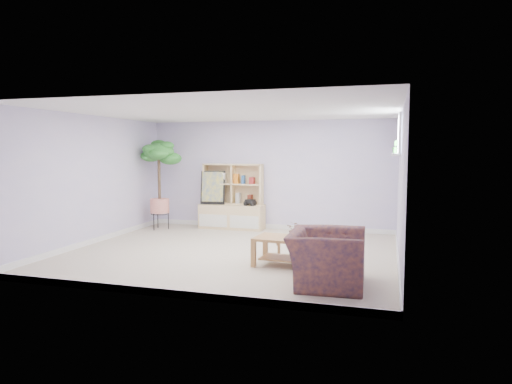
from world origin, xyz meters
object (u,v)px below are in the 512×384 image
(storage_unit, at_px, (232,196))
(floor_tree, at_px, (159,185))
(coffee_table, at_px, (290,252))
(armchair, at_px, (327,254))

(storage_unit, distance_m, floor_tree, 1.62)
(coffee_table, relative_size, armchair, 0.98)
(storage_unit, height_order, armchair, storage_unit)
(floor_tree, relative_size, armchair, 1.82)
(storage_unit, relative_size, coffee_table, 1.36)
(coffee_table, bearing_deg, floor_tree, 150.59)
(coffee_table, height_order, floor_tree, floor_tree)
(storage_unit, distance_m, armchair, 4.53)
(storage_unit, xyz_separation_m, floor_tree, (-1.52, -0.50, 0.27))
(coffee_table, relative_size, floor_tree, 0.54)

